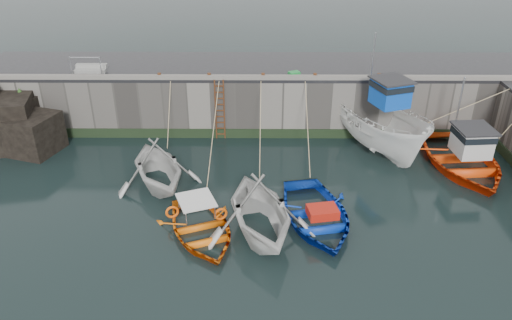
{
  "coord_description": "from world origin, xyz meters",
  "views": [
    {
      "loc": [
        0.0,
        -13.73,
        11.36
      ],
      "look_at": [
        -0.12,
        5.24,
        1.2
      ],
      "focal_mm": 35.0,
      "sensor_mm": 36.0,
      "label": 1
    }
  ],
  "objects_px": {
    "boat_near_navy": "(315,220)",
    "boat_far_orange": "(462,158)",
    "boat_far_white": "(379,126)",
    "bollard_e": "(379,76)",
    "ladder": "(220,110)",
    "boat_near_white": "(159,184)",
    "boat_near_blue": "(201,233)",
    "bollard_d": "(315,76)",
    "bollard_a": "(159,76)",
    "bollard_b": "(209,76)",
    "bollard_c": "(263,76)",
    "boat_near_blacktrim": "(259,232)",
    "fish_crate": "(294,74)"
  },
  "relations": [
    {
      "from": "boat_far_orange",
      "to": "bollard_c",
      "type": "height_order",
      "value": "boat_far_orange"
    },
    {
      "from": "boat_near_blue",
      "to": "bollard_b",
      "type": "xyz_separation_m",
      "value": [
        -0.33,
        8.68,
        3.3
      ]
    },
    {
      "from": "bollard_e",
      "to": "boat_near_white",
      "type": "bearing_deg",
      "value": -154.16
    },
    {
      "from": "boat_far_orange",
      "to": "bollard_a",
      "type": "distance_m",
      "value": 15.16
    },
    {
      "from": "boat_near_navy",
      "to": "bollard_c",
      "type": "bearing_deg",
      "value": 94.39
    },
    {
      "from": "boat_far_white",
      "to": "fish_crate",
      "type": "relative_size",
      "value": 14.89
    },
    {
      "from": "boat_near_white",
      "to": "bollard_d",
      "type": "distance_m",
      "value": 9.41
    },
    {
      "from": "boat_near_white",
      "to": "bollard_a",
      "type": "relative_size",
      "value": 16.42
    },
    {
      "from": "bollard_e",
      "to": "boat_far_white",
      "type": "bearing_deg",
      "value": -91.5
    },
    {
      "from": "boat_far_white",
      "to": "bollard_e",
      "type": "height_order",
      "value": "boat_far_white"
    },
    {
      "from": "bollard_d",
      "to": "bollard_e",
      "type": "relative_size",
      "value": 1.0
    },
    {
      "from": "ladder",
      "to": "bollard_d",
      "type": "distance_m",
      "value": 5.11
    },
    {
      "from": "ladder",
      "to": "boat_near_blue",
      "type": "xyz_separation_m",
      "value": [
        -0.17,
        -8.34,
        -1.59
      ]
    },
    {
      "from": "bollard_c",
      "to": "bollard_e",
      "type": "xyz_separation_m",
      "value": [
        5.8,
        0.0,
        0.0
      ]
    },
    {
      "from": "fish_crate",
      "to": "boat_near_blue",
      "type": "bearing_deg",
      "value": -138.58
    },
    {
      "from": "boat_near_navy",
      "to": "boat_far_orange",
      "type": "relative_size",
      "value": 0.77
    },
    {
      "from": "fish_crate",
      "to": "bollard_b",
      "type": "distance_m",
      "value": 4.29
    },
    {
      "from": "boat_near_blue",
      "to": "bollard_e",
      "type": "relative_size",
      "value": 15.87
    },
    {
      "from": "boat_near_navy",
      "to": "bollard_a",
      "type": "xyz_separation_m",
      "value": [
        -7.23,
        7.8,
        3.3
      ]
    },
    {
      "from": "boat_near_navy",
      "to": "boat_far_orange",
      "type": "bearing_deg",
      "value": 21.39
    },
    {
      "from": "boat_far_white",
      "to": "bollard_c",
      "type": "relative_size",
      "value": 28.34
    },
    {
      "from": "bollard_d",
      "to": "fish_crate",
      "type": "bearing_deg",
      "value": 163.91
    },
    {
      "from": "bollard_a",
      "to": "bollard_b",
      "type": "height_order",
      "value": "same"
    },
    {
      "from": "bollard_a",
      "to": "bollard_d",
      "type": "distance_m",
      "value": 7.8
    },
    {
      "from": "bollard_b",
      "to": "bollard_d",
      "type": "xyz_separation_m",
      "value": [
        5.3,
        0.0,
        0.0
      ]
    },
    {
      "from": "boat_near_blue",
      "to": "bollard_d",
      "type": "bearing_deg",
      "value": 38.93
    },
    {
      "from": "boat_near_blacktrim",
      "to": "bollard_e",
      "type": "distance_m",
      "value": 10.98
    },
    {
      "from": "ladder",
      "to": "bollard_d",
      "type": "bearing_deg",
      "value": 4.0
    },
    {
      "from": "ladder",
      "to": "bollard_b",
      "type": "distance_m",
      "value": 1.81
    },
    {
      "from": "ladder",
      "to": "boat_near_navy",
      "type": "relative_size",
      "value": 0.62
    },
    {
      "from": "boat_far_white",
      "to": "bollard_e",
      "type": "bearing_deg",
      "value": 69.01
    },
    {
      "from": "boat_near_blue",
      "to": "boat_far_orange",
      "type": "distance_m",
      "value": 12.85
    },
    {
      "from": "bollard_c",
      "to": "bollard_d",
      "type": "bearing_deg",
      "value": 0.0
    },
    {
      "from": "boat_near_blue",
      "to": "ladder",
      "type": "bearing_deg",
      "value": 67.56
    },
    {
      "from": "boat_near_blue",
      "to": "boat_near_blacktrim",
      "type": "xyz_separation_m",
      "value": [
        2.2,
        0.08,
        0.0
      ]
    },
    {
      "from": "boat_far_orange",
      "to": "bollard_b",
      "type": "bearing_deg",
      "value": 160.12
    },
    {
      "from": "bollard_c",
      "to": "boat_near_white",
      "type": "bearing_deg",
      "value": -132.48
    },
    {
      "from": "ladder",
      "to": "fish_crate",
      "type": "height_order",
      "value": "fish_crate"
    },
    {
      "from": "boat_near_blacktrim",
      "to": "bollard_a",
      "type": "bearing_deg",
      "value": 105.98
    },
    {
      "from": "boat_near_blacktrim",
      "to": "bollard_a",
      "type": "height_order",
      "value": "bollard_a"
    },
    {
      "from": "boat_near_white",
      "to": "boat_near_navy",
      "type": "distance_m",
      "value": 7.2
    },
    {
      "from": "ladder",
      "to": "boat_near_white",
      "type": "distance_m",
      "value": 5.53
    },
    {
      "from": "boat_far_white",
      "to": "boat_near_white",
      "type": "bearing_deg",
      "value": -179.92
    },
    {
      "from": "bollard_b",
      "to": "boat_near_blue",
      "type": "bearing_deg",
      "value": -87.83
    },
    {
      "from": "ladder",
      "to": "boat_far_orange",
      "type": "height_order",
      "value": "boat_far_orange"
    },
    {
      "from": "boat_far_orange",
      "to": "bollard_d",
      "type": "bearing_deg",
      "value": 149.23
    },
    {
      "from": "ladder",
      "to": "boat_near_navy",
      "type": "xyz_separation_m",
      "value": [
        4.23,
        -7.46,
        -1.59
      ]
    },
    {
      "from": "boat_near_blacktrim",
      "to": "bollard_a",
      "type": "distance_m",
      "value": 10.49
    },
    {
      "from": "boat_near_white",
      "to": "boat_near_navy",
      "type": "height_order",
      "value": "boat_near_white"
    },
    {
      "from": "bollard_b",
      "to": "bollard_c",
      "type": "relative_size",
      "value": 1.0
    }
  ]
}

